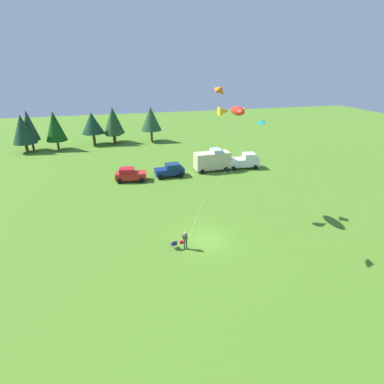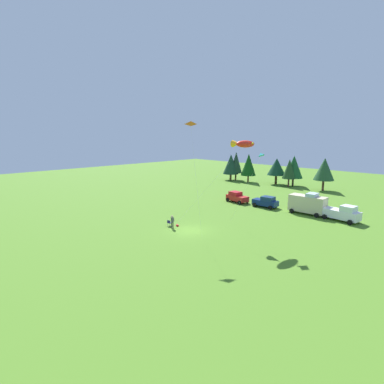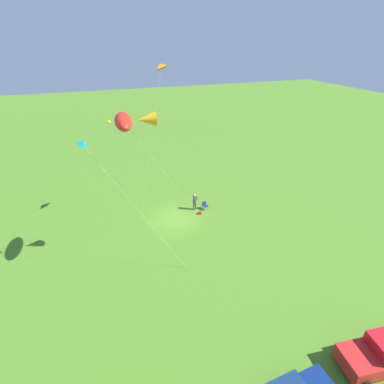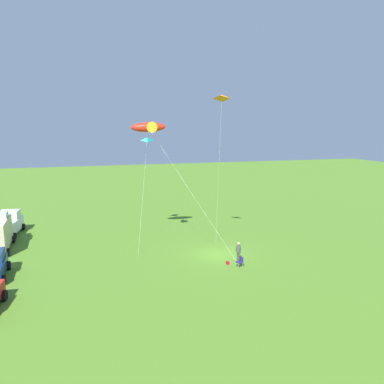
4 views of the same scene
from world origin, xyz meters
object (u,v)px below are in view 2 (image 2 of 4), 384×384
van_camper_beige (308,203)px  kite_delta_orange (191,123)px  folding_chair (169,223)px  car_navy_hatch (266,202)px  person_kite_flyer (172,221)px  kite_large_fish (243,144)px  car_red_sedan (237,197)px  backpack_on_grass (177,225)px  truck_white_pickup (342,213)px  kite_delta_teal (260,155)px

van_camper_beige → kite_delta_orange: 23.46m
van_camper_beige → kite_delta_orange: (-5.98, -19.36, 11.83)m
kite_delta_orange → van_camper_beige: bearing=72.8°
folding_chair → car_navy_hatch: 18.83m
folding_chair → car_navy_hatch: bearing=-25.9°
person_kite_flyer → kite_large_fish: bearing=-61.6°
person_kite_flyer → car_red_sedan: 18.75m
person_kite_flyer → van_camper_beige: bearing=-39.3°
backpack_on_grass → kite_delta_orange: 13.75m
car_navy_hatch → truck_white_pickup: 12.04m
backpack_on_grass → car_red_sedan: size_ratio=0.07×
backpack_on_grass → van_camper_beige: 21.00m
folding_chair → van_camper_beige: size_ratio=0.15×
backpack_on_grass → car_red_sedan: 17.76m
person_kite_flyer → kite_delta_orange: bearing=-96.1°
person_kite_flyer → car_red_sedan: (-3.58, 18.41, -0.07)m
car_navy_hatch → kite_delta_orange: size_ratio=0.31×
truck_white_pickup → kite_delta_teal: 17.13m
car_navy_hatch → van_camper_beige: size_ratio=0.78×
backpack_on_grass → kite_delta_teal: size_ratio=0.03×
car_red_sedan → truck_white_pickup: size_ratio=0.85×
person_kite_flyer → van_camper_beige: 21.80m
car_navy_hatch → kite_large_fish: size_ratio=0.37×
car_red_sedan → person_kite_flyer: bearing=108.3°
backpack_on_grass → car_red_sedan: (-3.44, 17.40, 0.84)m
person_kite_flyer → kite_large_fish: kite_large_fish is taller
backpack_on_grass → kite_large_fish: 13.77m
car_red_sedan → kite_delta_teal: 20.06m
van_camper_beige → kite_delta_teal: size_ratio=0.54×
truck_white_pickup → kite_large_fish: bearing=-114.4°
car_red_sedan → car_navy_hatch: bearing=-168.6°
person_kite_flyer → backpack_on_grass: person_kite_flyer is taller
folding_chair → kite_delta_orange: bearing=-103.4°
person_kite_flyer → kite_delta_orange: kite_delta_orange is taller
car_red_sedan → kite_delta_teal: size_ratio=0.43×
folding_chair → car_navy_hatch: car_navy_hatch is taller
folding_chair → car_red_sedan: 18.31m
kite_delta_orange → person_kite_flyer: bearing=-171.3°
backpack_on_grass → van_camper_beige: van_camper_beige is taller
car_navy_hatch → truck_white_pickup: bearing=0.8°
car_red_sedan → kite_large_fish: (10.10, -12.29, 10.07)m
car_navy_hatch → van_camper_beige: van_camper_beige is taller
car_red_sedan → kite_large_fish: size_ratio=0.38×
kite_delta_teal → backpack_on_grass: bearing=-152.9°
car_red_sedan → van_camper_beige: (12.61, 1.42, 0.69)m
backpack_on_grass → car_navy_hatch: size_ratio=0.07×
car_red_sedan → car_navy_hatch: same height
backpack_on_grass → kite_delta_teal: 14.36m
backpack_on_grass → truck_white_pickup: size_ratio=0.06×
van_camper_beige → kite_large_fish: kite_large_fish is taller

